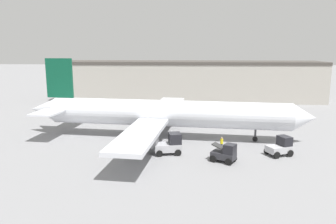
# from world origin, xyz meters

# --- Properties ---
(ground_plane) EXTENTS (400.00, 400.00, 0.00)m
(ground_plane) POSITION_xyz_m (0.00, 0.00, 0.00)
(ground_plane) COLOR gray
(terminal_building) EXTENTS (63.27, 10.58, 9.52)m
(terminal_building) POSITION_xyz_m (3.09, 34.13, 4.77)
(terminal_building) COLOR #ADA89E
(terminal_building) RESTS_ON ground_plane
(airplane) EXTENTS (41.24, 34.65, 11.25)m
(airplane) POSITION_xyz_m (-0.96, 0.10, 3.50)
(airplane) COLOR silver
(airplane) RESTS_ON ground_plane
(ground_crew_worker) EXTENTS (0.36, 0.36, 1.65)m
(ground_crew_worker) POSITION_xyz_m (7.12, -5.31, 0.88)
(ground_crew_worker) COLOR #1E2338
(ground_crew_worker) RESTS_ON ground_plane
(baggage_tug) EXTENTS (3.54, 2.71, 2.58)m
(baggage_tug) POSITION_xyz_m (0.65, -7.24, 1.17)
(baggage_tug) COLOR #B2B2B7
(baggage_tug) RESTS_ON ground_plane
(belt_loader_truck) EXTENTS (3.16, 2.81, 2.20)m
(belt_loader_truck) POSITION_xyz_m (7.03, -9.91, 1.03)
(belt_loader_truck) COLOR #2D2D33
(belt_loader_truck) RESTS_ON ground_plane
(pushback_tug) EXTENTS (3.36, 3.01, 2.31)m
(pushback_tug) POSITION_xyz_m (13.98, -7.07, 1.07)
(pushback_tug) COLOR #B2B2B7
(pushback_tug) RESTS_ON ground_plane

